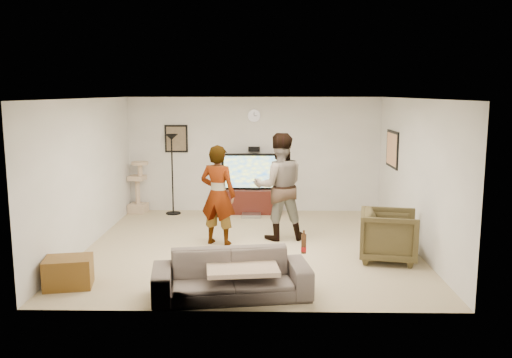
{
  "coord_description": "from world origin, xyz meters",
  "views": [
    {
      "loc": [
        0.26,
        -8.75,
        2.6
      ],
      "look_at": [
        0.09,
        0.2,
        1.13
      ],
      "focal_mm": 37.13,
      "sensor_mm": 36.0,
      "label": 1
    }
  ],
  "objects_px": {
    "tv": "(252,172)",
    "side_table": "(69,272)",
    "tv_stand": "(252,201)",
    "person_right": "(279,187)",
    "armchair": "(389,235)",
    "beer_bottle": "(304,244)",
    "sofa": "(231,275)",
    "floor_lamp": "(172,175)",
    "cat_tree": "(138,187)",
    "person_left": "(218,195)"
  },
  "relations": [
    {
      "from": "cat_tree",
      "to": "person_left",
      "type": "xyz_separation_m",
      "value": [
        1.97,
        -2.38,
        0.3
      ]
    },
    {
      "from": "floor_lamp",
      "to": "person_left",
      "type": "relative_size",
      "value": 0.99
    },
    {
      "from": "tv",
      "to": "person_left",
      "type": "distance_m",
      "value": 2.44
    },
    {
      "from": "beer_bottle",
      "to": "floor_lamp",
      "type": "bearing_deg",
      "value": 117.99
    },
    {
      "from": "person_left",
      "to": "person_right",
      "type": "xyz_separation_m",
      "value": [
        1.06,
        0.36,
        0.09
      ]
    },
    {
      "from": "tv_stand",
      "to": "beer_bottle",
      "type": "distance_m",
      "value": 4.87
    },
    {
      "from": "tv",
      "to": "side_table",
      "type": "height_order",
      "value": "tv"
    },
    {
      "from": "cat_tree",
      "to": "armchair",
      "type": "relative_size",
      "value": 1.3
    },
    {
      "from": "sofa",
      "to": "armchair",
      "type": "distance_m",
      "value": 2.82
    },
    {
      "from": "person_right",
      "to": "beer_bottle",
      "type": "bearing_deg",
      "value": 87.04
    },
    {
      "from": "tv_stand",
      "to": "person_right",
      "type": "distance_m",
      "value": 2.21
    },
    {
      "from": "sofa",
      "to": "tv_stand",
      "type": "bearing_deg",
      "value": 79.45
    },
    {
      "from": "tv",
      "to": "person_left",
      "type": "xyz_separation_m",
      "value": [
        -0.52,
        -2.39,
        -0.05
      ]
    },
    {
      "from": "person_left",
      "to": "side_table",
      "type": "xyz_separation_m",
      "value": [
        -1.84,
        -2.09,
        -0.66
      ]
    },
    {
      "from": "tv_stand",
      "to": "person_right",
      "type": "bearing_deg",
      "value": -75.29
    },
    {
      "from": "side_table",
      "to": "cat_tree",
      "type": "bearing_deg",
      "value": 91.66
    },
    {
      "from": "tv_stand",
      "to": "sofa",
      "type": "height_order",
      "value": "sofa"
    },
    {
      "from": "sofa",
      "to": "beer_bottle",
      "type": "bearing_deg",
      "value": -8.84
    },
    {
      "from": "tv",
      "to": "beer_bottle",
      "type": "relative_size",
      "value": 5.25
    },
    {
      "from": "tv_stand",
      "to": "cat_tree",
      "type": "height_order",
      "value": "cat_tree"
    },
    {
      "from": "tv_stand",
      "to": "armchair",
      "type": "bearing_deg",
      "value": -55.61
    },
    {
      "from": "floor_lamp",
      "to": "beer_bottle",
      "type": "bearing_deg",
      "value": -62.01
    },
    {
      "from": "tv_stand",
      "to": "armchair",
      "type": "relative_size",
      "value": 1.45
    },
    {
      "from": "floor_lamp",
      "to": "beer_bottle",
      "type": "xyz_separation_m",
      "value": [
        2.49,
        -4.68,
        -0.15
      ]
    },
    {
      "from": "tv",
      "to": "floor_lamp",
      "type": "xyz_separation_m",
      "value": [
        -1.71,
        -0.11,
        -0.06
      ]
    },
    {
      "from": "tv",
      "to": "cat_tree",
      "type": "bearing_deg",
      "value": -179.89
    },
    {
      "from": "tv",
      "to": "cat_tree",
      "type": "distance_m",
      "value": 2.52
    },
    {
      "from": "floor_lamp",
      "to": "side_table",
      "type": "xyz_separation_m",
      "value": [
        -0.65,
        -4.37,
        -0.65
      ]
    },
    {
      "from": "cat_tree",
      "to": "person_left",
      "type": "distance_m",
      "value": 3.1
    },
    {
      "from": "person_left",
      "to": "beer_bottle",
      "type": "bearing_deg",
      "value": 136.61
    },
    {
      "from": "beer_bottle",
      "to": "sofa",
      "type": "bearing_deg",
      "value": 180.0
    },
    {
      "from": "cat_tree",
      "to": "sofa",
      "type": "bearing_deg",
      "value": -63.81
    },
    {
      "from": "cat_tree",
      "to": "armchair",
      "type": "distance_m",
      "value": 5.71
    },
    {
      "from": "person_left",
      "to": "armchair",
      "type": "distance_m",
      "value": 2.9
    },
    {
      "from": "tv_stand",
      "to": "side_table",
      "type": "bearing_deg",
      "value": -117.81
    },
    {
      "from": "cat_tree",
      "to": "beer_bottle",
      "type": "xyz_separation_m",
      "value": [
        3.27,
        -4.78,
        0.14
      ]
    },
    {
      "from": "sofa",
      "to": "side_table",
      "type": "height_order",
      "value": "sofa"
    },
    {
      "from": "floor_lamp",
      "to": "sofa",
      "type": "bearing_deg",
      "value": -71.48
    },
    {
      "from": "side_table",
      "to": "armchair",
      "type": "bearing_deg",
      "value": 15.21
    },
    {
      "from": "tv",
      "to": "sofa",
      "type": "distance_m",
      "value": 4.83
    },
    {
      "from": "tv",
      "to": "armchair",
      "type": "height_order",
      "value": "tv"
    },
    {
      "from": "tv",
      "to": "side_table",
      "type": "bearing_deg",
      "value": -117.81
    },
    {
      "from": "tv_stand",
      "to": "sofa",
      "type": "xyz_separation_m",
      "value": [
        -0.14,
        -4.78,
        0.03
      ]
    },
    {
      "from": "floor_lamp",
      "to": "side_table",
      "type": "bearing_deg",
      "value": -98.51
    },
    {
      "from": "person_right",
      "to": "side_table",
      "type": "relative_size",
      "value": 3.11
    },
    {
      "from": "person_right",
      "to": "side_table",
      "type": "distance_m",
      "value": 3.87
    },
    {
      "from": "beer_bottle",
      "to": "side_table",
      "type": "xyz_separation_m",
      "value": [
        -3.14,
        0.3,
        -0.5
      ]
    },
    {
      "from": "sofa",
      "to": "side_table",
      "type": "xyz_separation_m",
      "value": [
        -2.22,
        0.3,
        -0.09
      ]
    },
    {
      "from": "floor_lamp",
      "to": "armchair",
      "type": "bearing_deg",
      "value": -38.57
    },
    {
      "from": "person_left",
      "to": "person_right",
      "type": "bearing_deg",
      "value": -143.19
    }
  ]
}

